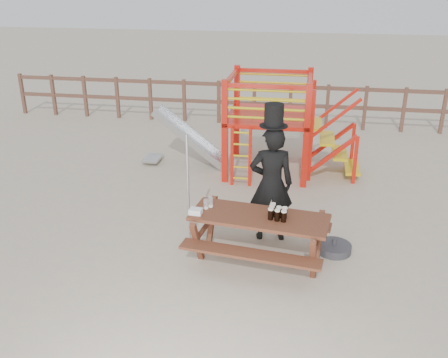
# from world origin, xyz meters

# --- Properties ---
(ground) EXTENTS (60.00, 60.00, 0.00)m
(ground) POSITION_xyz_m (0.00, 0.00, 0.00)
(ground) COLOR #B7A78E
(ground) RESTS_ON ground
(back_fence) EXTENTS (15.09, 0.09, 1.20)m
(back_fence) POSITION_xyz_m (0.00, 7.00, 0.74)
(back_fence) COLOR brown
(back_fence) RESTS_ON ground
(playground_fort) EXTENTS (4.71, 1.84, 2.10)m
(playground_fort) POSITION_xyz_m (0.12, 3.58, 1.07)
(playground_fort) COLOR red
(playground_fort) RESTS_ON ground
(picnic_table) EXTENTS (2.13, 1.60, 0.77)m
(picnic_table) POSITION_xyz_m (0.41, -0.15, 0.48)
(picnic_table) COLOR brown
(picnic_table) RESTS_ON ground
(man_with_hat) EXTENTS (0.75, 0.56, 2.22)m
(man_with_hat) POSITION_xyz_m (0.51, 0.61, 1.00)
(man_with_hat) COLOR black
(man_with_hat) RESTS_ON ground
(metal_pole) EXTENTS (0.04, 0.04, 1.82)m
(metal_pole) POSITION_xyz_m (-0.71, 0.17, 0.91)
(metal_pole) COLOR #B2B2B7
(metal_pole) RESTS_ON ground
(parasol_base) EXTENTS (0.53, 0.53, 0.23)m
(parasol_base) POSITION_xyz_m (1.54, 0.33, 0.06)
(parasol_base) COLOR #343438
(parasol_base) RESTS_ON ground
(paper_bag) EXTENTS (0.19, 0.15, 0.08)m
(paper_bag) POSITION_xyz_m (-0.50, -0.25, 0.81)
(paper_bag) COLOR white
(paper_bag) RESTS_ON picnic_table
(stout_pints) EXTENTS (0.27, 0.29, 0.17)m
(stout_pints) POSITION_xyz_m (0.67, -0.19, 0.85)
(stout_pints) COLOR black
(stout_pints) RESTS_ON picnic_table
(empty_glasses) EXTENTS (0.13, 0.14, 0.15)m
(empty_glasses) POSITION_xyz_m (-0.36, -0.02, 0.83)
(empty_glasses) COLOR silver
(empty_glasses) RESTS_ON picnic_table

